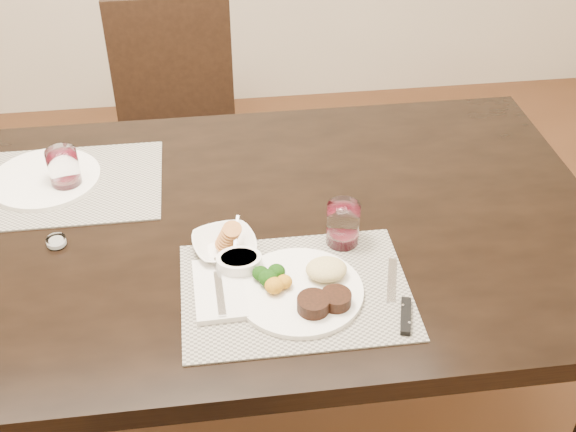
{
  "coord_description": "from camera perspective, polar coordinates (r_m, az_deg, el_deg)",
  "views": [
    {
      "loc": [
        0.1,
        -1.3,
        1.76
      ],
      "look_at": [
        0.26,
        -0.08,
        0.82
      ],
      "focal_mm": 45.0,
      "sensor_mm": 36.0,
      "label": 1
    }
  ],
  "objects": [
    {
      "name": "dining_table",
      "position": [
        1.7,
        -9.1,
        -3.08
      ],
      "size": [
        2.0,
        1.0,
        0.75
      ],
      "color": "black",
      "rests_on": "ground"
    },
    {
      "name": "dinner_plate",
      "position": [
        1.45,
        1.41,
        -5.73
      ],
      "size": [
        0.26,
        0.26,
        0.05
      ],
      "rotation": [
        0.0,
        0.0,
        0.31
      ],
      "color": "white",
      "rests_on": "placemat_near"
    },
    {
      "name": "placemat_far",
      "position": [
        1.84,
        -17.12,
        2.38
      ],
      "size": [
        0.46,
        0.34,
        0.0
      ],
      "primitive_type": "cube",
      "color": "gray",
      "rests_on": "dining_table"
    },
    {
      "name": "placemat_near",
      "position": [
        1.47,
        0.6,
        -5.92
      ],
      "size": [
        0.46,
        0.34,
        0.0
      ],
      "primitive_type": "cube",
      "color": "gray",
      "rests_on": "dining_table"
    },
    {
      "name": "sauce_ramekin",
      "position": [
        1.5,
        -3.88,
        -3.71
      ],
      "size": [
        0.09,
        0.14,
        0.08
      ],
      "rotation": [
        0.0,
        0.0,
        -0.22
      ],
      "color": "white",
      "rests_on": "placemat_near"
    },
    {
      "name": "steak_knife",
      "position": [
        1.44,
        9.02,
        -7.11
      ],
      "size": [
        0.05,
        0.22,
        0.01
      ],
      "rotation": [
        0.0,
        0.0,
        -0.28
      ],
      "color": "silver",
      "rests_on": "placemat_near"
    },
    {
      "name": "chair_far",
      "position": [
        2.56,
        -8.83,
        7.58
      ],
      "size": [
        0.42,
        0.42,
        0.9
      ],
      "color": "black",
      "rests_on": "ground"
    },
    {
      "name": "ground_plane",
      "position": [
        2.19,
        -7.35,
        -16.54
      ],
      "size": [
        4.5,
        4.5,
        0.0
      ],
      "primitive_type": "plane",
      "color": "#442816",
      "rests_on": "ground"
    },
    {
      "name": "napkin_fork",
      "position": [
        1.46,
        -5.44,
        -5.76
      ],
      "size": [
        0.11,
        0.18,
        0.02
      ],
      "rotation": [
        0.0,
        0.0,
        0.03
      ],
      "color": "white",
      "rests_on": "placemat_near"
    },
    {
      "name": "salt_cellar",
      "position": [
        1.65,
        -17.83,
        -1.96
      ],
      "size": [
        0.04,
        0.04,
        0.02
      ],
      "rotation": [
        0.0,
        0.0,
        -0.12
      ],
      "color": "white",
      "rests_on": "dining_table"
    },
    {
      "name": "wine_glass_far",
      "position": [
        1.81,
        -17.25,
        3.42
      ],
      "size": [
        0.07,
        0.07,
        0.1
      ],
      "rotation": [
        0.0,
        0.0,
        -0.09
      ],
      "color": "white",
      "rests_on": "placemat_far"
    },
    {
      "name": "cracker_bowl",
      "position": [
        1.55,
        -5.05,
        -2.29
      ],
      "size": [
        0.16,
        0.16,
        0.06
      ],
      "rotation": [
        0.0,
        0.0,
        0.19
      ],
      "color": "white",
      "rests_on": "placemat_near"
    },
    {
      "name": "far_plate",
      "position": [
        1.86,
        -18.62,
        2.83
      ],
      "size": [
        0.27,
        0.27,
        0.01
      ],
      "primitive_type": "cylinder",
      "color": "white",
      "rests_on": "placemat_far"
    },
    {
      "name": "wine_glass_near",
      "position": [
        1.56,
        4.36,
        -0.78
      ],
      "size": [
        0.07,
        0.07,
        0.1
      ],
      "rotation": [
        0.0,
        0.0,
        0.17
      ],
      "color": "white",
      "rests_on": "placemat_near"
    }
  ]
}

